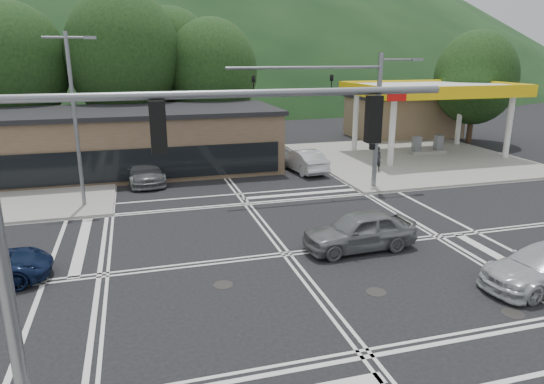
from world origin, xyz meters
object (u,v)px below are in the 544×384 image
object	(u,v)px
car_grey_center	(359,231)
car_queue_a	(303,160)
car_northbound	(144,170)
car_queue_b	(269,155)
pedestrian	(377,159)

from	to	relation	value
car_grey_center	car_queue_a	distance (m)	14.01
car_queue_a	car_northbound	world-z (taller)	car_queue_a
car_grey_center	car_queue_a	world-z (taller)	car_grey_center
car_grey_center	car_queue_b	xyz separation A→B (m)	(0.70, 16.61, -0.09)
car_grey_center	car_queue_b	bearing A→B (deg)	175.29
car_grey_center	car_northbound	xyz separation A→B (m)	(-8.33, 13.91, -0.04)
car_queue_a	car_northbound	distance (m)	10.74
car_grey_center	car_queue_a	size ratio (longest dim) A/B	1.00
pedestrian	car_grey_center	bearing A→B (deg)	59.18
car_northbound	car_grey_center	bearing A→B (deg)	-64.50
car_grey_center	pedestrian	world-z (taller)	pedestrian
car_queue_a	car_northbound	xyz separation A→B (m)	(-10.74, 0.11, -0.02)
car_queue_a	car_queue_b	size ratio (longest dim) A/B	1.13
car_northbound	pedestrian	xyz separation A→B (m)	(15.48, -1.87, 0.23)
car_northbound	pedestrian	bearing A→B (deg)	-12.31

